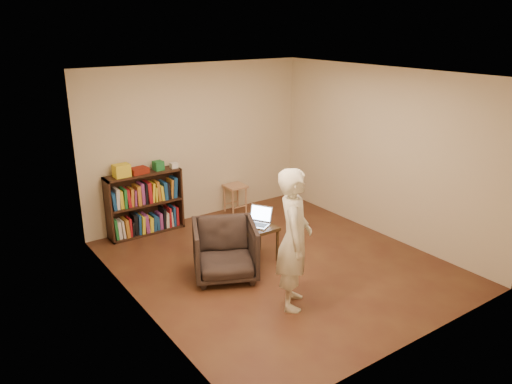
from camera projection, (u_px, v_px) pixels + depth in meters
floor at (278, 264)px, 6.98m from camera, size 4.50×4.50×0.00m
ceiling at (281, 74)px, 6.14m from camera, size 4.50×4.50×0.00m
wall_back at (197, 143)px, 8.30m from camera, size 4.00×0.00×4.00m
wall_left at (135, 205)px, 5.47m from camera, size 0.00×4.50×4.50m
wall_right at (383, 153)px, 7.64m from camera, size 0.00×4.50×4.50m
bookshelf at (145, 207)px, 7.88m from camera, size 1.20×0.30×1.00m
box_yellow at (122, 171)px, 7.47m from camera, size 0.25×0.18×0.19m
red_cloth at (139, 171)px, 7.65m from camera, size 0.29×0.23×0.09m
box_green at (158, 166)px, 7.82m from camera, size 0.15×0.15×0.14m
box_white at (174, 165)px, 7.94m from camera, size 0.11×0.11×0.09m
stool at (235, 190)px, 8.75m from camera, size 0.35×0.35×0.50m
armchair at (225, 250)px, 6.53m from camera, size 1.08×1.09×0.75m
side_table at (256, 232)px, 6.99m from camera, size 0.50×0.50×0.51m
laptop at (258, 220)px, 7.01m from camera, size 0.44×0.45×0.24m
person at (294, 239)px, 5.72m from camera, size 0.71×0.74×1.70m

